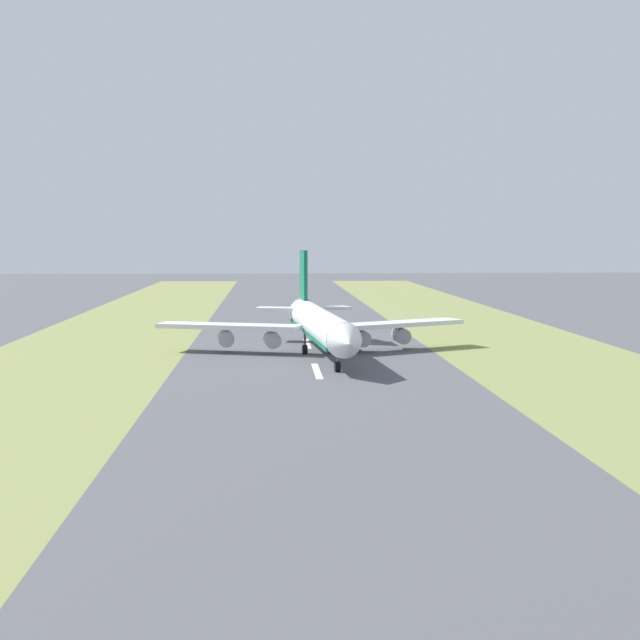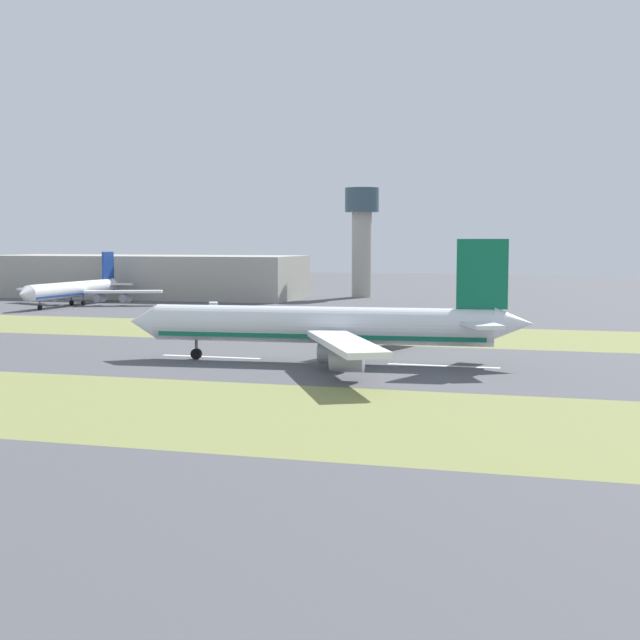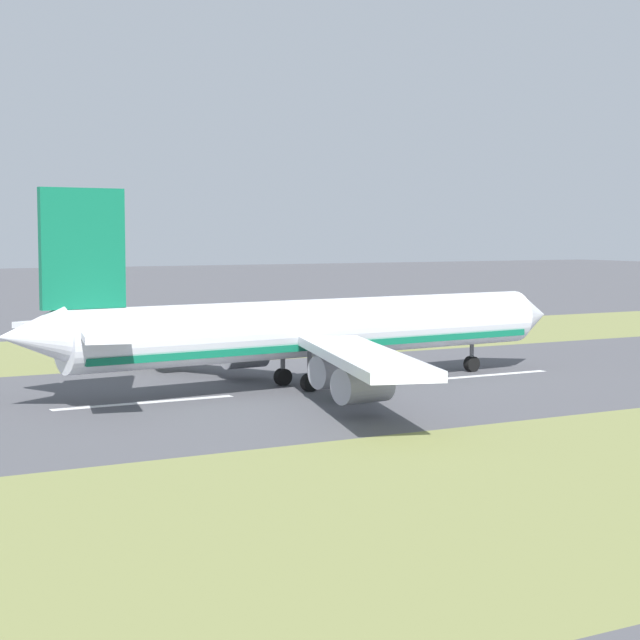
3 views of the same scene
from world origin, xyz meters
The scene contains 7 objects.
ground_plane centered at (0.00, 0.00, 0.00)m, with size 800.00×800.00×0.00m, color #4C4C51.
grass_median_west centered at (-45.00, 0.00, 0.00)m, with size 40.00×600.00×0.01m, color olive.
grass_median_east centered at (45.00, 0.00, 0.00)m, with size 40.00×600.00×0.01m, color olive.
centreline_dash_near centered at (0.00, -61.82, 0.01)m, with size 1.20×18.00×0.01m, color silver.
centreline_dash_mid centered at (0.00, -21.82, 0.01)m, with size 1.20×18.00×0.01m, color silver.
centreline_dash_far centered at (0.00, 18.18, 0.01)m, with size 1.20×18.00×0.01m, color silver.
airplane_main_jet centered at (-1.53, -3.71, 6.02)m, with size 63.91×67.22×20.20m.
Camera 1 is at (8.16, 170.45, 23.06)m, focal length 50.00 mm.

